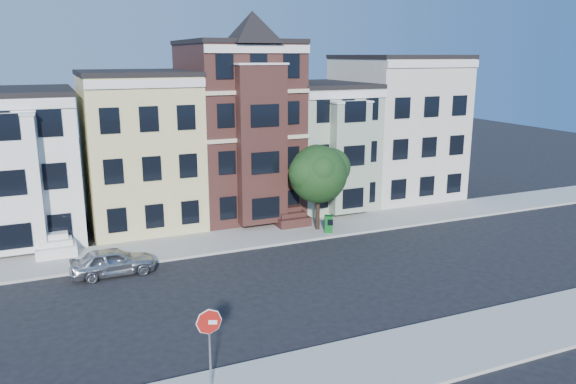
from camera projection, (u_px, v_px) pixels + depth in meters
name	position (u px, v px, depth m)	size (l,w,h in m)	color
ground	(329.00, 280.00, 28.86)	(120.00, 120.00, 0.00)	black
far_sidewalk	(271.00, 235.00, 35.97)	(60.00, 4.00, 0.15)	#9E9B93
near_sidewalk	(425.00, 353.00, 21.71)	(60.00, 4.00, 0.15)	#9E9B93
house_white	(9.00, 167.00, 34.92)	(8.00, 9.00, 9.00)	white
house_yellow	(139.00, 151.00, 37.89)	(7.00, 9.00, 10.00)	#D6CB86
house_brown	(237.00, 130.00, 40.36)	(7.00, 9.00, 12.00)	#3B1E19
house_green	(318.00, 145.00, 43.22)	(6.00, 9.00, 9.00)	#92A38A
house_cream	(395.00, 128.00, 45.69)	(8.00, 9.00, 11.00)	beige
street_tree	(318.00, 178.00, 36.06)	(5.91, 5.91, 6.87)	#20461A
parked_car	(113.00, 262.00, 29.43)	(1.74, 4.33, 1.47)	#A5A8AD
newspaper_box	(328.00, 224.00, 36.07)	(0.51, 0.45, 1.13)	#0C541A
stop_sign	(210.00, 344.00, 18.87)	(0.91, 0.13, 3.33)	#AA1711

